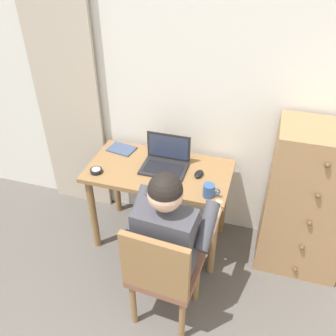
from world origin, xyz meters
TOP-DOWN VIEW (x-y plane):
  - wall_back at (0.00, 2.20)m, footprint 4.80×0.05m
  - curtain_panel at (-1.08, 2.13)m, footprint 0.57×0.03m
  - desk at (-0.20, 1.84)m, footprint 1.09×0.58m
  - dresser at (0.91, 1.93)m, footprint 0.61×0.45m
  - chair at (0.04, 1.11)m, footprint 0.45×0.43m
  - person_seated at (0.06, 1.30)m, footprint 0.55×0.60m
  - laptop at (-0.17, 1.89)m, footprint 0.34×0.25m
  - computer_mouse at (0.10, 1.85)m, footprint 0.07×0.11m
  - desk_clock at (-0.64, 1.67)m, footprint 0.09×0.09m
  - notebook_pad at (-0.58, 2.02)m, footprint 0.23×0.18m
  - coffee_mug at (0.22, 1.64)m, footprint 0.12×0.08m

SIDE VIEW (x-z plane):
  - chair at x=0.04m, z-range 0.05..0.93m
  - dresser at x=0.91m, z-range 0.00..1.20m
  - desk at x=-0.20m, z-range 0.24..0.97m
  - person_seated at x=0.06m, z-range 0.07..1.27m
  - notebook_pad at x=-0.58m, z-range 0.73..0.74m
  - desk_clock at x=-0.64m, z-range 0.73..0.76m
  - computer_mouse at x=0.10m, z-range 0.73..0.76m
  - coffee_mug at x=0.22m, z-range 0.73..0.82m
  - laptop at x=-0.17m, z-range 0.66..0.90m
  - curtain_panel at x=-1.08m, z-range 0.00..2.27m
  - wall_back at x=0.00m, z-range 0.00..2.50m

